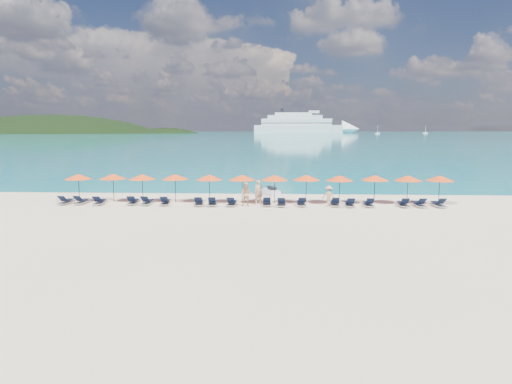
{
  "coord_description": "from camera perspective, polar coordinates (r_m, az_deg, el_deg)",
  "views": [
    {
      "loc": [
        1.4,
        -27.7,
        5.73
      ],
      "look_at": [
        0.0,
        3.0,
        1.2
      ],
      "focal_mm": 30.0,
      "sensor_mm": 36.0,
      "label": 1
    }
  ],
  "objects": [
    {
      "name": "sailboat_near",
      "position": [
        542.17,
        15.9,
        7.58
      ],
      "size": [
        5.51,
        1.84,
        10.11
      ],
      "color": "white",
      "rests_on": "ground"
    },
    {
      "name": "sailboat_far",
      "position": [
        614.74,
        21.65,
        7.37
      ],
      "size": [
        5.69,
        1.9,
        10.43
      ],
      "color": "white",
      "rests_on": "ground"
    },
    {
      "name": "lounger_15",
      "position": [
        33.65,
        19.0,
        -1.47
      ],
      "size": [
        0.66,
        1.71,
        0.66
      ],
      "rotation": [
        0.0,
        0.0,
        -0.02
      ],
      "color": "silver",
      "rests_on": "ground"
    },
    {
      "name": "umbrella_10",
      "position": [
        34.72,
        19.62,
        1.76
      ],
      "size": [
        2.1,
        2.1,
        2.28
      ],
      "color": "black",
      "rests_on": "ground"
    },
    {
      "name": "umbrella_6",
      "position": [
        33.08,
        2.5,
        1.94
      ],
      "size": [
        2.1,
        2.1,
        2.28
      ],
      "color": "black",
      "rests_on": "ground"
    },
    {
      "name": "lounger_0",
      "position": [
        36.04,
        -23.99,
        -1.11
      ],
      "size": [
        0.69,
        1.73,
        0.66
      ],
      "rotation": [
        0.0,
        0.0,
        -0.04
      ],
      "color": "silver",
      "rests_on": "ground"
    },
    {
      "name": "lounger_1",
      "position": [
        35.6,
        -22.23,
        -1.12
      ],
      "size": [
        0.71,
        1.73,
        0.66
      ],
      "rotation": [
        0.0,
        0.0,
        -0.05
      ],
      "color": "silver",
      "rests_on": "ground"
    },
    {
      "name": "umbrella_4",
      "position": [
        33.51,
        -6.26,
        1.97
      ],
      "size": [
        2.1,
        2.1,
        2.28
      ],
      "color": "black",
      "rests_on": "ground"
    },
    {
      "name": "lounger_14",
      "position": [
        32.92,
        14.75,
        -1.5
      ],
      "size": [
        0.62,
        1.7,
        0.66
      ],
      "rotation": [
        0.0,
        0.0,
        0.0
      ],
      "color": "silver",
      "rests_on": "ground"
    },
    {
      "name": "jetski",
      "position": [
        37.38,
        2.03,
        0.04
      ],
      "size": [
        1.69,
        2.24,
        0.75
      ],
      "rotation": [
        0.0,
        0.0,
        0.49
      ],
      "color": "white",
      "rests_on": "ground"
    },
    {
      "name": "beachgoer_a",
      "position": [
        32.91,
        0.36,
        0.01
      ],
      "size": [
        0.8,
        0.68,
        1.87
      ],
      "primitive_type": "imported",
      "rotation": [
        0.0,
        0.0,
        0.4
      ],
      "color": "tan",
      "rests_on": "ground"
    },
    {
      "name": "headland_main",
      "position": [
        644.23,
        -25.34,
        3.69
      ],
      "size": [
        374.0,
        242.0,
        126.5
      ],
      "color": "black",
      "rests_on": "ground"
    },
    {
      "name": "beachgoer_c",
      "position": [
        32.72,
        9.68,
        -0.48
      ],
      "size": [
        1.04,
        0.61,
        1.51
      ],
      "primitive_type": "imported",
      "rotation": [
        0.0,
        0.0,
        2.97
      ],
      "color": "tan",
      "rests_on": "ground"
    },
    {
      "name": "umbrella_3",
      "position": [
        34.24,
        -10.75,
        2.01
      ],
      "size": [
        2.1,
        2.1,
        2.28
      ],
      "color": "black",
      "rests_on": "ground"
    },
    {
      "name": "lounger_11",
      "position": [
        32.31,
        6.03,
        -1.45
      ],
      "size": [
        0.73,
        1.74,
        0.66
      ],
      "rotation": [
        0.0,
        0.0,
        0.06
      ],
      "color": "silver",
      "rests_on": "ground"
    },
    {
      "name": "lounger_3",
      "position": [
        34.11,
        -16.08,
        -1.21
      ],
      "size": [
        0.76,
        1.75,
        0.66
      ],
      "rotation": [
        0.0,
        0.0,
        0.08
      ],
      "color": "silver",
      "rests_on": "ground"
    },
    {
      "name": "lounger_7",
      "position": [
        32.47,
        -5.83,
        -1.4
      ],
      "size": [
        0.73,
        1.74,
        0.66
      ],
      "rotation": [
        0.0,
        0.0,
        0.07
      ],
      "color": "silver",
      "rests_on": "ground"
    },
    {
      "name": "lounger_6",
      "position": [
        32.6,
        -7.62,
        -1.39
      ],
      "size": [
        0.78,
        1.75,
        0.66
      ],
      "rotation": [
        0.0,
        0.0,
        0.09
      ],
      "color": "silver",
      "rests_on": "ground"
    },
    {
      "name": "cruise_ship",
      "position": [
        621.51,
        6.85,
        8.8
      ],
      "size": [
        149.96,
        30.37,
        41.5
      ],
      "rotation": [
        0.0,
        0.0,
        -0.04
      ],
      "color": "white",
      "rests_on": "ground"
    },
    {
      "name": "lounger_2",
      "position": [
        34.82,
        -20.13,
        -1.21
      ],
      "size": [
        0.68,
        1.72,
        0.66
      ],
      "rotation": [
        0.0,
        0.0,
        0.04
      ],
      "color": "silver",
      "rests_on": "ground"
    },
    {
      "name": "umbrella_5",
      "position": [
        33.19,
        -1.86,
        1.96
      ],
      "size": [
        2.1,
        2.1,
        2.28
      ],
      "color": "black",
      "rests_on": "ground"
    },
    {
      "name": "umbrella_8",
      "position": [
        33.41,
        11.11,
        1.85
      ],
      "size": [
        2.1,
        2.1,
        2.28
      ],
      "color": "black",
      "rests_on": "ground"
    },
    {
      "name": "lounger_13",
      "position": [
        32.6,
        12.39,
        -1.51
      ],
      "size": [
        0.69,
        1.72,
        0.66
      ],
      "rotation": [
        0.0,
        0.0,
        -0.04
      ],
      "color": "silver",
      "rests_on": "ground"
    },
    {
      "name": "ground",
      "position": [
        28.32,
        -0.28,
        -3.29
      ],
      "size": [
        1400.0,
        1400.0,
        0.0
      ],
      "primitive_type": "plane",
      "color": "beige"
    },
    {
      "name": "umbrella_9",
      "position": [
        34.19,
        15.58,
        1.84
      ],
      "size": [
        2.1,
        2.1,
        2.28
      ],
      "color": "black",
      "rests_on": "ground"
    },
    {
      "name": "umbrella_1",
      "position": [
        35.73,
        -18.54,
        1.99
      ],
      "size": [
        2.1,
        2.1,
        2.28
      ],
      "color": "black",
      "rests_on": "ground"
    },
    {
      "name": "lounger_16",
      "position": [
        34.0,
        20.91,
        -1.47
      ],
      "size": [
        0.72,
        1.74,
        0.66
      ],
      "rotation": [
        0.0,
        0.0,
        0.06
      ],
      "color": "silver",
      "rests_on": "ground"
    },
    {
      "name": "lounger_17",
      "position": [
        34.51,
        23.12,
        -1.46
      ],
      "size": [
        0.76,
        1.75,
        0.66
      ],
      "rotation": [
        0.0,
        0.0,
        0.08
      ],
      "color": "silver",
      "rests_on": "ground"
    },
    {
      "name": "lounger_12",
      "position": [
        32.63,
        10.47,
        -1.45
      ],
      "size": [
        0.71,
        1.73,
        0.66
      ],
      "rotation": [
        0.0,
        0.0,
        -0.05
      ],
      "color": "silver",
      "rests_on": "ground"
    },
    {
      "name": "umbrella_7",
      "position": [
        33.35,
        6.73,
        1.94
      ],
      "size": [
        2.1,
        2.1,
        2.28
      ],
      "color": "black",
      "rests_on": "ground"
    },
    {
      "name": "lounger_8",
      "position": [
        32.24,
        -3.25,
        -1.44
      ],
      "size": [
        0.69,
        1.73,
        0.66
      ],
      "rotation": [
        0.0,
        0.0,
        -0.04
      ],
      "color": "silver",
      "rests_on": "ground"
    },
    {
      "name": "lounger_9",
      "position": [
        32.26,
        1.44,
        -1.42
      ],
      "size": [
        0.67,
        1.72,
        0.66
      ],
      "rotation": [
        0.0,
        0.0,
        0.03
      ],
      "color": "silver",
      "rests_on": "ground"
    },
    {
      "name": "headland_small",
      "position": [
        608.25,
        -11.84,
        4.37
      ],
      "size": [
        162.0,
        126.0,
        85.5
      ],
      "color": "black",
      "rests_on": "ground"
    },
    {
      "name": "umbrella_2",
      "position": [
        34.82,
        -14.94,
        1.98
      ],
      "size": [
        2.1,
        2.1,
        2.28
      ],
      "color": "black",
      "rests_on": "ground"
    },
    {
      "name": "lounger_5",
      "position": [
        33.28,
        -12.0,
        -1.3
      ],
      "size": [
        0.79,
        1.75,
        0.66
      ],
      "rotation": [
        0.0,
        0.0,
        0.1
      ],
      "color": "silver",
      "rests_on": "ground"
    },
    {
      "name": "umbrella_0",
      "position": [
        36.54,
        -22.62,
        1.91
      ],
      "size": [
        2.1,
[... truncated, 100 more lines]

